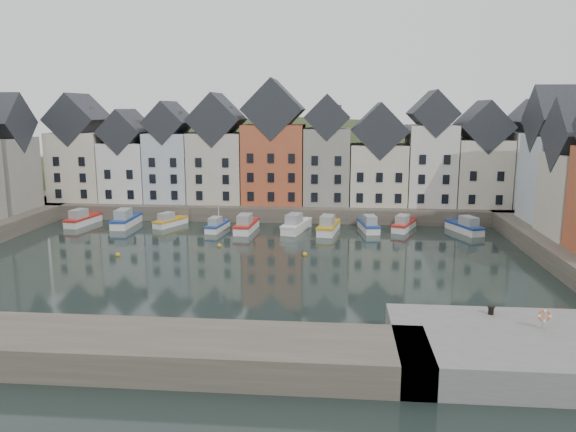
# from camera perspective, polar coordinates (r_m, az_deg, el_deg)

# --- Properties ---
(ground) EXTENTS (260.00, 260.00, 0.00)m
(ground) POSITION_cam_1_polar(r_m,az_deg,el_deg) (56.43, -4.71, -5.21)
(ground) COLOR black
(ground) RESTS_ON ground
(far_quay) EXTENTS (90.00, 16.00, 2.00)m
(far_quay) POSITION_cam_1_polar(r_m,az_deg,el_deg) (85.19, -1.28, 1.02)
(far_quay) COLOR #4A4038
(far_quay) RESTS_ON ground
(near_quay) EXTENTS (18.00, 10.00, 2.00)m
(near_quay) POSITION_cam_1_polar(r_m,az_deg,el_deg) (38.55, 24.30, -12.42)
(near_quay) COLOR #60605E
(near_quay) RESTS_ON ground
(near_wall) EXTENTS (50.00, 6.00, 2.00)m
(near_wall) POSITION_cam_1_polar(r_m,az_deg,el_deg) (39.73, -25.19, -11.79)
(near_wall) COLOR #4A4038
(near_wall) RESTS_ON ground
(hillside) EXTENTS (153.60, 70.40, 64.00)m
(hillside) POSITION_cam_1_polar(r_m,az_deg,el_deg) (114.82, 0.23, -6.10)
(hillside) COLOR #28361B
(hillside) RESTS_ON ground
(far_terrace) EXTENTS (72.37, 8.16, 17.78)m
(far_terrace) POSITION_cam_1_polar(r_m,az_deg,el_deg) (81.91, 0.78, 6.18)
(far_terrace) COLOR beige
(far_terrace) RESTS_ON far_quay
(mooring_buoys) EXTENTS (20.50, 5.50, 0.50)m
(mooring_buoys) POSITION_cam_1_polar(r_m,az_deg,el_deg) (62.21, -7.51, -3.60)
(mooring_buoys) COLOR #C39016
(mooring_buoys) RESTS_ON ground
(boat_a) EXTENTS (2.95, 6.63, 2.46)m
(boat_a) POSITION_cam_1_polar(r_m,az_deg,el_deg) (81.25, -20.17, -0.33)
(boat_a) COLOR silver
(boat_a) RESTS_ON ground
(boat_b) EXTENTS (2.24, 6.97, 2.67)m
(boat_b) POSITION_cam_1_polar(r_m,az_deg,el_deg) (78.57, -16.16, -0.41)
(boat_b) COLOR silver
(boat_b) RESTS_ON ground
(boat_c) EXTENTS (3.80, 5.72, 2.11)m
(boat_c) POSITION_cam_1_polar(r_m,az_deg,el_deg) (77.15, -11.93, -0.54)
(boat_c) COLOR silver
(boat_c) RESTS_ON ground
(boat_d) EXTENTS (2.41, 5.56, 10.28)m
(boat_d) POSITION_cam_1_polar(r_m,az_deg,el_deg) (73.26, -7.22, -0.96)
(boat_d) COLOR silver
(boat_d) RESTS_ON ground
(boat_e) EXTENTS (2.53, 6.85, 2.58)m
(boat_e) POSITION_cam_1_polar(r_m,az_deg,el_deg) (72.45, -4.27, -0.96)
(boat_e) COLOR silver
(boat_e) RESTS_ON ground
(boat_f) EXTENTS (3.73, 7.18, 2.64)m
(boat_f) POSITION_cam_1_polar(r_m,az_deg,el_deg) (72.25, 0.81, -0.95)
(boat_f) COLOR silver
(boat_f) RESTS_ON ground
(boat_g) EXTENTS (3.06, 6.97, 2.59)m
(boat_g) POSITION_cam_1_polar(r_m,az_deg,el_deg) (71.64, 4.12, -1.09)
(boat_g) COLOR silver
(boat_g) RESTS_ON ground
(boat_h) EXTENTS (2.82, 6.30, 2.33)m
(boat_h) POSITION_cam_1_polar(r_m,az_deg,el_deg) (73.34, 8.21, -0.95)
(boat_h) COLOR silver
(boat_h) RESTS_ON ground
(boat_i) EXTENTS (3.89, 6.23, 2.29)m
(boat_i) POSITION_cam_1_polar(r_m,az_deg,el_deg) (74.56, 11.67, -0.88)
(boat_i) COLOR silver
(boat_i) RESTS_ON ground
(boat_j) EXTENTS (4.10, 6.56, 2.41)m
(boat_j) POSITION_cam_1_polar(r_m,az_deg,el_deg) (75.01, 17.55, -1.07)
(boat_j) COLOR silver
(boat_j) RESTS_ON ground
(mooring_bollard) EXTENTS (0.48, 0.48, 0.56)m
(mooring_bollard) POSITION_cam_1_polar(r_m,az_deg,el_deg) (40.55, 19.93, -8.95)
(mooring_bollard) COLOR black
(mooring_bollard) RESTS_ON near_quay
(life_ring_post) EXTENTS (0.80, 0.17, 1.30)m
(life_ring_post) POSITION_cam_1_polar(r_m,az_deg,el_deg) (39.01, 24.59, -9.23)
(life_ring_post) COLOR gray
(life_ring_post) RESTS_ON near_quay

